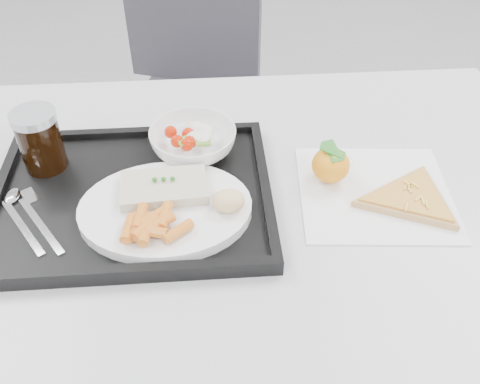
# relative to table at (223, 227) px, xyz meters

# --- Properties ---
(table) EXTENTS (1.20, 0.80, 0.75)m
(table) POSITION_rel_table_xyz_m (0.00, 0.00, 0.00)
(table) COLOR silver
(table) RESTS_ON ground
(chair) EXTENTS (0.54, 0.54, 0.93)m
(chair) POSITION_rel_table_xyz_m (-0.05, 0.78, -0.15)
(chair) COLOR #323238
(chair) RESTS_ON ground
(tray) EXTENTS (0.45, 0.35, 0.03)m
(tray) POSITION_rel_table_xyz_m (-0.15, 0.01, 0.08)
(tray) COLOR black
(tray) RESTS_ON table
(dinner_plate) EXTENTS (0.27, 0.27, 0.02)m
(dinner_plate) POSITION_rel_table_xyz_m (-0.09, -0.04, 0.09)
(dinner_plate) COLOR white
(dinner_plate) RESTS_ON tray
(fish_fillet) EXTENTS (0.14, 0.09, 0.03)m
(fish_fillet) POSITION_rel_table_xyz_m (-0.09, -0.01, 0.11)
(fish_fillet) COLOR beige
(fish_fillet) RESTS_ON dinner_plate
(bread_roll) EXTENTS (0.06, 0.05, 0.03)m
(bread_roll) POSITION_rel_table_xyz_m (0.01, -0.06, 0.12)
(bread_roll) COLOR #CFB47D
(bread_roll) RESTS_ON dinner_plate
(salad_bowl) EXTENTS (0.15, 0.15, 0.05)m
(salad_bowl) POSITION_rel_table_xyz_m (-0.04, 0.11, 0.11)
(salad_bowl) COLOR white
(salad_bowl) RESTS_ON tray
(cola_glass) EXTENTS (0.07, 0.07, 0.11)m
(cola_glass) POSITION_rel_table_xyz_m (-0.30, 0.09, 0.14)
(cola_glass) COLOR black
(cola_glass) RESTS_ON tray
(cutlery) EXTENTS (0.13, 0.16, 0.01)m
(cutlery) POSITION_rel_table_xyz_m (-0.31, -0.03, 0.08)
(cutlery) COLOR silver
(cutlery) RESTS_ON tray
(napkin) EXTENTS (0.27, 0.26, 0.00)m
(napkin) POSITION_rel_table_xyz_m (0.26, -0.00, 0.07)
(napkin) COLOR white
(napkin) RESTS_ON table
(tangerine) EXTENTS (0.07, 0.07, 0.07)m
(tangerine) POSITION_rel_table_xyz_m (0.19, 0.03, 0.10)
(tangerine) COLOR #DA5B21
(tangerine) RESTS_ON napkin
(pizza_slice) EXTENTS (0.21, 0.21, 0.02)m
(pizza_slice) POSITION_rel_table_xyz_m (0.31, -0.03, 0.08)
(pizza_slice) COLOR #E2A372
(pizza_slice) RESTS_ON napkin
(carrot_pile) EXTENTS (0.11, 0.08, 0.02)m
(carrot_pile) POSITION_rel_table_xyz_m (-0.11, -0.10, 0.11)
(carrot_pile) COLOR orange
(carrot_pile) RESTS_ON dinner_plate
(salad_contents) EXTENTS (0.09, 0.08, 0.03)m
(salad_contents) POSITION_rel_table_xyz_m (-0.04, 0.11, 0.12)
(salad_contents) COLOR #BB1C03
(salad_contents) RESTS_ON salad_bowl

